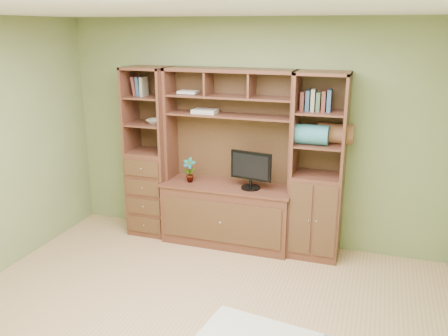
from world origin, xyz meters
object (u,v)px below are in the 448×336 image
(left_tower, at_px, (150,153))
(right_tower, at_px, (318,168))
(center_hutch, at_px, (227,160))
(monitor, at_px, (251,163))

(left_tower, xyz_separation_m, right_tower, (2.02, 0.00, 0.00))
(left_tower, bearing_deg, center_hutch, -2.29)
(right_tower, bearing_deg, monitor, -174.17)
(right_tower, relative_size, monitor, 3.46)
(center_hutch, distance_m, right_tower, 1.03)
(center_hutch, bearing_deg, monitor, -6.87)
(right_tower, distance_m, monitor, 0.74)
(center_hutch, bearing_deg, right_tower, 2.23)
(center_hutch, height_order, left_tower, same)
(center_hutch, height_order, monitor, center_hutch)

